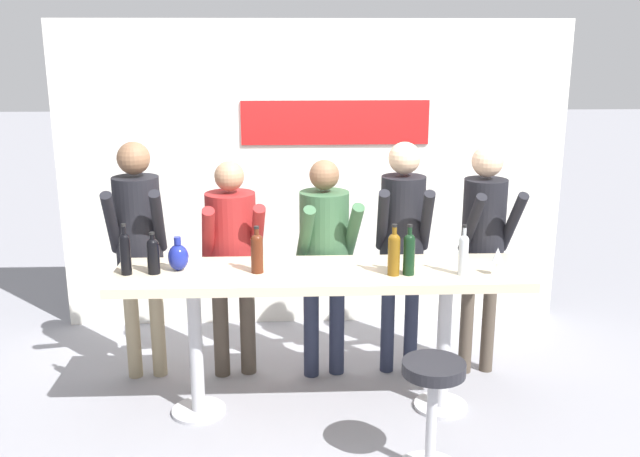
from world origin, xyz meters
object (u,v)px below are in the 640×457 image
object	(u,v)px
person_far_left	(139,234)
wine_bottle_4	(409,252)
tasting_table	(321,290)
bar_stool	(432,400)
wine_bottle_2	(463,253)
wine_bottle_3	(257,251)
wine_bottle_0	(153,254)
wine_bottle_1	(394,252)
person_left	(232,247)
wine_bottle_5	(125,252)
person_center_right	(484,234)
person_center	(402,232)
wine_glass_0	(498,256)
person_center_left	(325,246)
decorative_vase	(178,257)

from	to	relation	value
person_far_left	wine_bottle_4	size ratio (longest dim) A/B	5.36
tasting_table	bar_stool	world-z (taller)	tasting_table
wine_bottle_2	wine_bottle_3	bearing A→B (deg)	175.50
wine_bottle_0	wine_bottle_1	bearing A→B (deg)	-3.50
person_left	wine_bottle_5	world-z (taller)	person_left
person_far_left	person_center_right	bearing A→B (deg)	-6.41
wine_bottle_3	wine_bottle_4	distance (m)	0.95
person_center	wine_bottle_0	xyz separation A→B (m)	(-1.66, -0.57, 0.03)
bar_stool	wine_bottle_5	distance (m)	2.06
tasting_table	wine_bottle_4	bearing A→B (deg)	-11.14
wine_bottle_4	wine_glass_0	size ratio (longest dim) A/B	1.83
wine_bottle_2	wine_bottle_4	bearing A→B (deg)	176.43
bar_stool	wine_glass_0	xyz separation A→B (m)	(0.50, 0.60, 0.66)
person_left	person_center	xyz separation A→B (m)	(1.22, -0.01, 0.10)
wine_bottle_1	wine_bottle_3	size ratio (longest dim) A/B	1.08
wine_bottle_2	person_center	bearing A→B (deg)	112.08
wine_bottle_0	wine_bottle_5	distance (m)	0.17
person_center_left	wine_bottle_5	xyz separation A→B (m)	(-1.27, -0.56, 0.14)
wine_bottle_5	wine_bottle_4	bearing A→B (deg)	-2.47
person_center_right	wine_bottle_3	distance (m)	1.68
person_far_left	person_center_right	world-z (taller)	person_far_left
person_left	wine_bottle_1	size ratio (longest dim) A/B	4.89
person_left	person_far_left	bearing A→B (deg)	170.96
person_center_left	person_center	bearing A→B (deg)	-7.57
tasting_table	wine_bottle_2	size ratio (longest dim) A/B	8.13
person_left	wine_bottle_4	xyz separation A→B (m)	(1.15, -0.67, 0.15)
wine_bottle_0	wine_bottle_2	xyz separation A→B (m)	(1.93, -0.11, 0.02)
bar_stool	person_center_right	xyz separation A→B (m)	(0.59, 1.26, 0.62)
bar_stool	wine_bottle_5	size ratio (longest dim) A/B	2.11
wine_glass_0	wine_bottle_0	bearing A→B (deg)	176.83
wine_bottle_3	person_center_right	bearing A→B (deg)	19.12
person_center_left	wine_bottle_2	size ratio (longest dim) A/B	4.98
wine_bottle_4	wine_bottle_5	bearing A→B (deg)	177.53
bar_stool	person_center_left	world-z (taller)	person_center_left
person_center_left	wine_bottle_1	bearing A→B (deg)	-67.97
person_far_left	wine_bottle_3	world-z (taller)	person_far_left
person_far_left	tasting_table	bearing A→B (deg)	-29.43
person_center_left	person_center_right	distance (m)	1.14
person_far_left	wine_bottle_5	xyz separation A→B (m)	(0.04, -0.58, 0.05)
wine_bottle_4	decorative_vase	bearing A→B (deg)	174.25
wine_bottle_3	wine_bottle_4	world-z (taller)	wine_bottle_4
wine_bottle_5	wine_bottle_0	bearing A→B (deg)	4.15
wine_bottle_1	bar_stool	bearing A→B (deg)	-76.81
tasting_table	person_center_left	xyz separation A→B (m)	(0.05, 0.52, 0.14)
person_center_right	wine_bottle_4	bearing A→B (deg)	-140.67
bar_stool	person_center	size ratio (longest dim) A/B	0.40
tasting_table	person_center_left	bearing A→B (deg)	84.55
wine_bottle_2	wine_bottle_5	world-z (taller)	wine_bottle_5
tasting_table	person_left	world-z (taller)	person_left
person_left	wine_bottle_4	distance (m)	1.34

